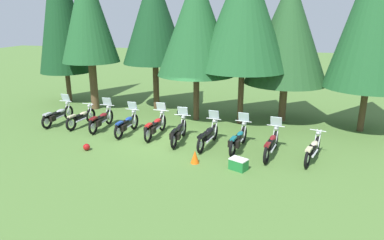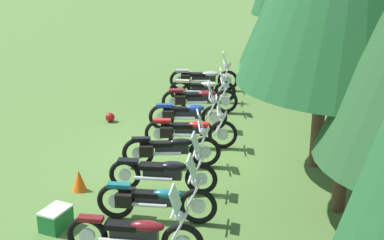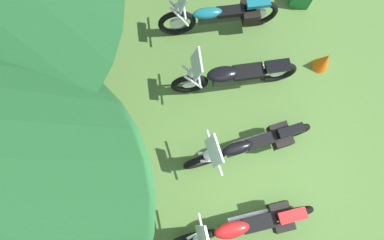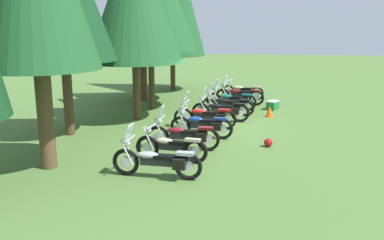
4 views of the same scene
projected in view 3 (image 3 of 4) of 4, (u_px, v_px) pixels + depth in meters
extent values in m
plane|color=#4C7033|center=(240.00, 189.00, 5.66)|extent=(80.00, 80.00, 0.00)
torus|color=black|center=(195.00, 237.00, 5.11)|extent=(0.14, 0.76, 0.75)
cylinder|color=silver|center=(195.00, 237.00, 5.11)|extent=(0.07, 0.30, 0.30)
torus|color=black|center=(290.00, 213.00, 5.20)|extent=(0.14, 0.76, 0.75)
cylinder|color=silver|center=(290.00, 213.00, 5.20)|extent=(0.07, 0.30, 0.30)
cube|color=black|center=(244.00, 226.00, 5.05)|extent=(0.24, 0.82, 0.25)
ellipsoid|color=#B21919|center=(232.00, 230.00, 4.89)|extent=(0.28, 0.59, 0.19)
cube|color=black|center=(259.00, 223.00, 4.94)|extent=(0.26, 0.55, 0.10)
cube|color=#B21919|center=(293.00, 216.00, 4.85)|extent=(0.20, 0.45, 0.08)
cylinder|color=silver|center=(198.00, 233.00, 4.84)|extent=(0.06, 0.34, 0.65)
cylinder|color=silver|center=(205.00, 240.00, 4.50)|extent=(0.76, 0.08, 0.04)
sphere|color=silver|center=(198.00, 240.00, 4.61)|extent=(0.18, 0.18, 0.17)
cylinder|color=silver|center=(252.00, 215.00, 5.17)|extent=(0.12, 0.81, 0.08)
cube|color=black|center=(283.00, 227.00, 5.05)|extent=(0.16, 0.33, 0.26)
cube|color=black|center=(278.00, 207.00, 5.13)|extent=(0.16, 0.33, 0.26)
torus|color=black|center=(204.00, 160.00, 5.42)|extent=(0.13, 0.76, 0.75)
cylinder|color=silver|center=(204.00, 160.00, 5.42)|extent=(0.06, 0.29, 0.29)
torus|color=black|center=(289.00, 133.00, 5.53)|extent=(0.13, 0.76, 0.75)
cylinder|color=silver|center=(289.00, 133.00, 5.53)|extent=(0.06, 0.29, 0.29)
cube|color=black|center=(248.00, 146.00, 5.37)|extent=(0.19, 0.79, 0.24)
ellipsoid|color=black|center=(237.00, 148.00, 5.21)|extent=(0.23, 0.56, 0.19)
cube|color=black|center=(261.00, 141.00, 5.27)|extent=(0.21, 0.53, 0.10)
cube|color=black|center=(291.00, 130.00, 5.19)|extent=(0.17, 0.44, 0.08)
cylinder|color=silver|center=(210.00, 161.00, 5.12)|extent=(0.05, 0.34, 0.65)
cylinder|color=silver|center=(207.00, 153.00, 5.15)|extent=(0.05, 0.34, 0.65)
cylinder|color=silver|center=(214.00, 153.00, 4.81)|extent=(0.74, 0.05, 0.04)
sphere|color=silver|center=(208.00, 155.00, 4.92)|extent=(0.17, 0.17, 0.17)
cylinder|color=silver|center=(255.00, 138.00, 5.49)|extent=(0.10, 0.78, 0.08)
cube|color=silver|center=(214.00, 151.00, 4.64)|extent=(0.44, 0.16, 0.39)
cube|color=black|center=(283.00, 143.00, 5.39)|extent=(0.15, 0.32, 0.26)
cube|color=black|center=(277.00, 128.00, 5.45)|extent=(0.15, 0.32, 0.26)
torus|color=black|center=(190.00, 84.00, 5.79)|extent=(0.21, 0.71, 0.70)
cylinder|color=silver|center=(190.00, 84.00, 5.79)|extent=(0.09, 0.27, 0.27)
torus|color=black|center=(277.00, 73.00, 5.85)|extent=(0.21, 0.71, 0.70)
cylinder|color=silver|center=(277.00, 73.00, 5.85)|extent=(0.09, 0.27, 0.27)
cube|color=black|center=(234.00, 76.00, 5.71)|extent=(0.36, 0.85, 0.25)
ellipsoid|color=black|center=(223.00, 74.00, 5.55)|extent=(0.38, 0.62, 0.20)
cube|color=black|center=(248.00, 72.00, 5.60)|extent=(0.36, 0.58, 0.10)
cube|color=black|center=(278.00, 66.00, 5.53)|extent=(0.28, 0.47, 0.08)
cylinder|color=silver|center=(194.00, 82.00, 5.48)|extent=(0.09, 0.34, 0.65)
cylinder|color=silver|center=(192.00, 73.00, 5.53)|extent=(0.09, 0.34, 0.65)
cylinder|color=silver|center=(198.00, 69.00, 5.18)|extent=(0.65, 0.13, 0.04)
sphere|color=silver|center=(192.00, 73.00, 5.29)|extent=(0.19, 0.19, 0.17)
cylinder|color=silver|center=(242.00, 69.00, 5.84)|extent=(0.20, 0.82, 0.08)
cube|color=silver|center=(197.00, 65.00, 5.01)|extent=(0.46, 0.21, 0.39)
torus|color=black|center=(177.00, 23.00, 6.08)|extent=(0.22, 0.75, 0.74)
cylinder|color=silver|center=(177.00, 23.00, 6.08)|extent=(0.09, 0.29, 0.29)
torus|color=black|center=(259.00, 14.00, 6.13)|extent=(0.22, 0.75, 0.74)
cylinder|color=silver|center=(259.00, 14.00, 6.13)|extent=(0.09, 0.29, 0.29)
cube|color=black|center=(219.00, 16.00, 6.01)|extent=(0.30, 0.82, 0.22)
ellipsoid|color=#14606B|center=(207.00, 13.00, 5.88)|extent=(0.31, 0.60, 0.17)
cube|color=black|center=(231.00, 11.00, 5.92)|extent=(0.29, 0.56, 0.10)
cube|color=#14606B|center=(259.00, 3.00, 5.79)|extent=(0.23, 0.46, 0.08)
cylinder|color=silver|center=(180.00, 17.00, 5.78)|extent=(0.09, 0.34, 0.65)
cylinder|color=silver|center=(179.00, 11.00, 5.81)|extent=(0.09, 0.34, 0.65)
cylinder|color=silver|center=(183.00, 3.00, 5.47)|extent=(0.69, 0.14, 0.04)
sphere|color=silver|center=(178.00, 7.00, 5.58)|extent=(0.19, 0.19, 0.17)
cylinder|color=silver|center=(226.00, 12.00, 6.12)|extent=(0.20, 0.80, 0.08)
cube|color=black|center=(251.00, 18.00, 5.99)|extent=(0.19, 0.34, 0.26)
cube|color=black|center=(249.00, 6.00, 6.06)|extent=(0.19, 0.34, 0.26)
cylinder|color=#4C3823|center=(29.00, 209.00, 4.46)|extent=(0.30, 0.30, 2.34)
cylinder|color=#4C3823|center=(5.00, 62.00, 4.83)|extent=(0.28, 0.28, 2.67)
cone|color=#EA590F|center=(324.00, 61.00, 6.02)|extent=(0.32, 0.32, 0.48)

